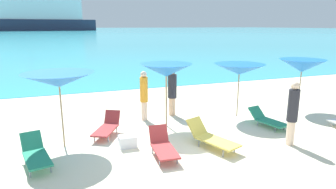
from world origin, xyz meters
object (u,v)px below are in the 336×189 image
Objects in this scene: umbrella_3 at (239,69)px; lounge_chair_7 at (107,126)px; beachgoer_2 at (172,91)px; beachgoer_3 at (144,94)px; beachgoer_0 at (293,111)px; cruise_ship at (41,17)px; umbrella_1 at (59,80)px; umbrella_2 at (166,70)px; lounge_chair_2 at (211,137)px; cooler_box at (128,141)px; umbrella_4 at (302,66)px; lounge_chair_5 at (35,153)px; lounge_chair_0 at (267,119)px; lounge_chair_3 at (163,146)px.

umbrella_3 reaches higher than lounge_chair_7.
beachgoer_3 is (-1.19, -0.20, 0.02)m from beachgoer_2.
cruise_ship is (-17.44, 205.74, 7.89)m from beachgoer_0.
umbrella_1 reaches higher than beachgoer_2.
cruise_ship is (-14.54, 202.94, 6.94)m from umbrella_2.
lounge_chair_2 reaches higher than cooler_box.
beachgoer_0 is at bearing -90.61° from cruise_ship.
cooler_box is at bearing -91.84° from cruise_ship.
umbrella_4 is at bearing -89.70° from cruise_ship.
umbrella_3 reaches higher than beachgoer_0.
umbrella_3 is at bearing 1.29° from lounge_chair_5.
beachgoer_3 is at bearing 132.00° from beachgoer_0.
umbrella_1 is 1.43× the size of lounge_chair_0.
lounge_chair_5 is 7.10m from beachgoer_0.
lounge_chair_7 is (-2.68, 1.99, -0.02)m from lounge_chair_2.
beachgoer_0 is 1.03× the size of beachgoer_3.
cruise_ship is at bearing 93.13° from umbrella_1.
umbrella_2 is 0.03× the size of cruise_ship.
umbrella_2 is 4.72m from lounge_chair_5.
umbrella_1 is 1.18× the size of beachgoer_3.
umbrella_2 reaches higher than beachgoer_3.
cooler_box is at bearing 170.32° from lounge_chair_0.
cruise_ship reaches higher than lounge_chair_5.
umbrella_1 is 3.47m from umbrella_2.
lounge_chair_5 is (-9.98, -1.74, -1.53)m from umbrella_4.
lounge_chair_7 is at bearing 109.96° from cooler_box.
lounge_chair_5 is 0.83× the size of beachgoer_0.
umbrella_3 is (2.96, 0.12, -0.13)m from umbrella_2.
lounge_chair_5 is at bearing -165.62° from umbrella_3.
beachgoer_0 is at bearing -91.34° from umbrella_3.
cruise_ship is (-13.99, 202.02, 7.92)m from beachgoer_3.
beachgoer_2 is at bearing 17.60° from lounge_chair_5.
cruise_ship reaches higher than beachgoer_2.
beachgoer_3 is (-6.44, 0.86, -0.85)m from umbrella_4.
umbrella_1 reaches higher than beachgoer_3.
cruise_ship is (-10.45, 204.62, 8.60)m from lounge_chair_5.
umbrella_1 reaches higher than lounge_chair_2.
lounge_chair_3 is at bearing -31.79° from lounge_chair_7.
beachgoer_3 reaches higher than lounge_chair_2.
lounge_chair_0 is 1.80m from beachgoer_0.
umbrella_1 is at bearing -175.56° from umbrella_4.
cruise_ship is at bearing 73.72° from lounge_chair_2.
beachgoer_3 is at bearing 120.89° from umbrella_2.
umbrella_2 is at bearing 84.90° from lounge_chair_2.
beachgoer_0 is (2.29, -0.62, 0.72)m from lounge_chair_2.
lounge_chair_2 is 0.96× the size of beachgoer_2.
umbrella_4 is 10.24m from lounge_chair_5.
umbrella_3 is at bearing 2.35° from umbrella_2.
lounge_chair_5 reaches higher than lounge_chair_0.
cruise_ship is (-17.85, 204.17, 8.67)m from lounge_chair_0.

